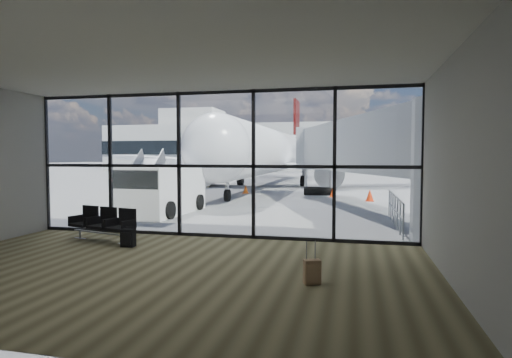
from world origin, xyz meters
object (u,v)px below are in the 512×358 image
at_px(seating_row, 104,222).
at_px(backpack, 128,238).
at_px(airliner, 273,152).
at_px(mobile_stairs, 143,188).
at_px(suitcase, 312,272).
at_px(belt_loader, 198,178).
at_px(service_van, 162,189).

bearing_deg(seating_row, backpack, -15.20).
xyz_separation_m(seating_row, airliner, (0.28, 25.32, 2.30)).
distance_m(seating_row, mobile_stairs, 13.30).
relative_size(suitcase, belt_loader, 0.23).
height_order(suitcase, service_van, service_van).
bearing_deg(suitcase, mobile_stairs, 105.06).
bearing_deg(belt_loader, seating_row, -61.49).
xyz_separation_m(airliner, belt_loader, (-6.94, 0.07, -2.30)).
relative_size(seating_row, belt_loader, 0.60).
bearing_deg(service_van, suitcase, -49.00).
height_order(backpack, service_van, service_van).
relative_size(seating_row, suitcase, 2.58).
distance_m(suitcase, belt_loader, 31.26).
distance_m(suitcase, mobile_stairs, 19.16).
distance_m(backpack, service_van, 6.91).
bearing_deg(backpack, belt_loader, 104.75).
height_order(seating_row, mobile_stairs, mobile_stairs).
bearing_deg(airliner, backpack, -88.40).
height_order(backpack, airliner, airliner).
bearing_deg(suitcase, service_van, 107.44).
bearing_deg(suitcase, backpack, 133.87).
xyz_separation_m(backpack, belt_loader, (-7.81, 26.05, 0.29)).
distance_m(belt_loader, mobile_stairs, 13.24).
bearing_deg(belt_loader, backpack, -59.52).
bearing_deg(airliner, seating_row, -90.93).
distance_m(airliner, belt_loader, 7.32).
xyz_separation_m(service_van, mobile_stairs, (-4.25, 6.36, -0.50)).
bearing_deg(airliner, service_van, -93.92).
distance_m(seating_row, belt_loader, 26.25).
height_order(seating_row, belt_loader, belt_loader).
bearing_deg(service_van, airliner, 87.63).
distance_m(suitcase, airliner, 29.08).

